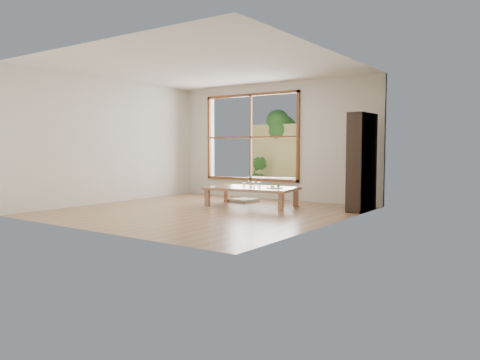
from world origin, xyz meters
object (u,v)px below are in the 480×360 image
Objects in this scene: bookshelf at (362,162)px; food_tray at (275,187)px; low_table at (252,189)px; garden_bench at (270,180)px.

bookshelf is 1.68m from food_tray.
bookshelf is 6.65× the size of food_tray.
low_table is 1.04× the size of bookshelf.
bookshelf reaches higher than low_table.
garden_bench is at bearing 150.13° from bookshelf.
food_tray is 0.21× the size of garden_bench.
food_tray reaches higher than low_table.
garden_bench is (-1.50, 2.27, -0.05)m from food_tray.
garden_bench is at bearing 104.43° from low_table.
low_table is at bearing -79.37° from garden_bench.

